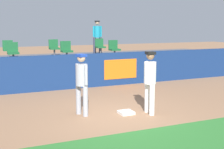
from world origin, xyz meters
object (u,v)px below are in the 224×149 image
object	(u,v)px
first_base	(126,112)
seat_back_left	(8,48)
spectator_hooded	(97,35)
player_fielder_home	(150,78)
seat_back_center	(54,47)
seat_front_center	(66,50)
seat_front_right	(114,48)
seat_back_right	(100,46)
player_runner_visitor	(82,80)
seat_front_left	(13,51)

from	to	relation	value
first_base	seat_back_left	bearing A→B (deg)	108.44
spectator_hooded	player_fielder_home	bearing A→B (deg)	90.03
seat_back_center	spectator_hooded	bearing A→B (deg)	15.43
player_fielder_home	seat_back_left	bearing A→B (deg)	-152.30
seat_front_center	seat_back_left	bearing A→B (deg)	141.57
seat_back_center	seat_front_right	xyz separation A→B (m)	(2.43, -1.80, -0.00)
first_base	seat_back_right	bearing A→B (deg)	73.95
seat_back_right	player_fielder_home	bearing A→B (deg)	-101.04
seat_back_left	seat_front_center	size ratio (longest dim) A/B	1.00
spectator_hooded	seat_back_center	bearing A→B (deg)	26.45
player_runner_visitor	seat_back_left	size ratio (longest dim) A/B	2.06
seat_back_right	seat_back_center	bearing A→B (deg)	180.00
player_fielder_home	seat_front_left	distance (m)	6.58
seat_back_right	seat_front_left	xyz separation A→B (m)	(-4.56, -1.80, -0.00)
seat_front_center	spectator_hooded	xyz separation A→B (m)	(2.44, 2.51, 0.56)
player_fielder_home	seat_back_center	size ratio (longest dim) A/B	2.13
seat_front_center	spectator_hooded	distance (m)	3.54
seat_back_center	seat_front_left	bearing A→B (deg)	-139.83
seat_back_right	seat_front_right	bearing A→B (deg)	-90.08
seat_back_right	seat_back_left	xyz separation A→B (m)	(-4.58, 0.00, 0.00)
seat_front_right	first_base	bearing A→B (deg)	-110.82
seat_back_right	seat_front_center	bearing A→B (deg)	-142.05
seat_back_right	seat_front_right	xyz separation A→B (m)	(-0.00, -1.80, -0.00)
first_base	seat_front_center	world-z (taller)	seat_front_center
seat_front_right	spectator_hooded	size ratio (longest dim) A/B	0.47
player_runner_visitor	seat_front_center	xyz separation A→B (m)	(1.00, 5.17, 0.45)
seat_back_right	spectator_hooded	distance (m)	0.91
seat_front_left	seat_front_center	distance (m)	2.25
seat_front_center	spectator_hooded	bearing A→B (deg)	45.80
seat_back_left	spectator_hooded	size ratio (longest dim) A/B	0.47
seat_back_right	player_runner_visitor	bearing A→B (deg)	-115.41
player_runner_visitor	seat_front_left	xyz separation A→B (m)	(-1.25, 5.17, 0.45)
seat_back_center	seat_front_center	size ratio (longest dim) A/B	1.00
seat_back_center	seat_back_left	size ratio (longest dim) A/B	1.00
first_base	seat_front_center	xyz separation A→B (m)	(-0.19, 5.57, 1.42)
player_fielder_home	seat_front_right	distance (m)	6.00
seat_front_right	seat_front_left	distance (m)	4.56
player_runner_visitor	seat_back_center	distance (m)	7.04
player_runner_visitor	seat_front_left	world-z (taller)	seat_front_left
first_base	player_runner_visitor	bearing A→B (deg)	161.50
seat_back_center	player_fielder_home	bearing A→B (deg)	-82.90
seat_back_right	seat_back_center	xyz separation A→B (m)	(-2.43, 0.00, 0.00)
seat_front_left	seat_back_left	xyz separation A→B (m)	(-0.02, 1.80, 0.00)
seat_front_right	seat_front_center	distance (m)	2.31
player_fielder_home	player_runner_visitor	bearing A→B (deg)	-103.40
player_runner_visitor	spectator_hooded	xyz separation A→B (m)	(3.44, 7.68, 1.01)
player_fielder_home	seat_back_center	world-z (taller)	seat_back_center
player_fielder_home	seat_front_center	world-z (taller)	seat_front_center
spectator_hooded	first_base	bearing A→B (deg)	85.45
first_base	seat_front_left	world-z (taller)	seat_front_left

